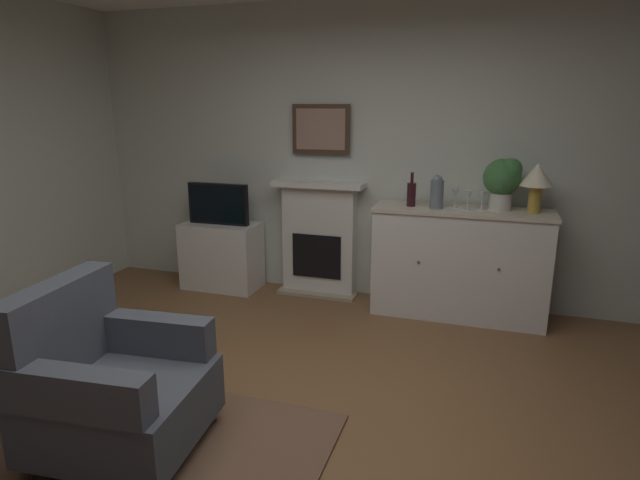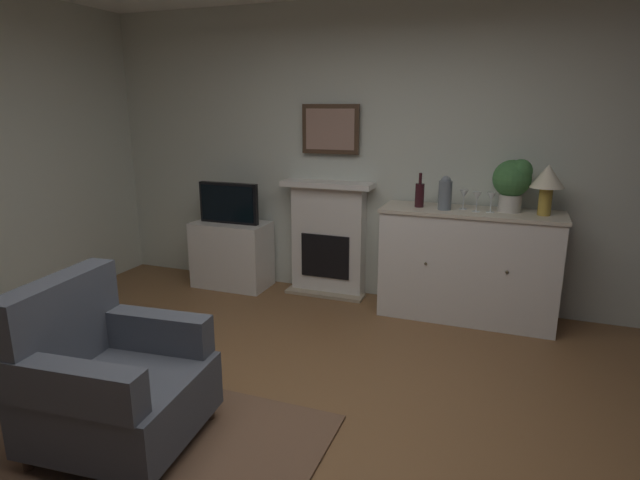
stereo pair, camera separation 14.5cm
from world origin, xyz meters
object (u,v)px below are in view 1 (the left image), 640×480
object	(u,v)px
table_lamp	(537,178)
potted_plant_small	(503,179)
wine_glass_center	(468,196)
vase_decorative	(437,192)
potted_plant_fern	(0,325)
sideboard_cabinet	(459,263)
wine_glass_right	(482,196)
wine_bottle	(411,194)
tv_cabinet	(222,256)
wine_glass_left	(455,194)
tv_set	(218,204)
framed_picture	(321,129)
fireplace_unit	(319,238)
armchair	(110,385)

from	to	relation	value
table_lamp	potted_plant_small	size ratio (longest dim) A/B	0.93
wine_glass_center	vase_decorative	world-z (taller)	vase_decorative
potted_plant_fern	sideboard_cabinet	bearing A→B (deg)	30.75
table_lamp	wine_glass_right	bearing A→B (deg)	-174.88
wine_bottle	tv_cabinet	size ratio (longest dim) A/B	0.39
wine_glass_left	tv_cabinet	xyz separation A→B (m)	(-2.22, -0.00, -0.74)
wine_glass_center	tv_set	bearing A→B (deg)	178.91
framed_picture	sideboard_cabinet	world-z (taller)	framed_picture
tv_cabinet	vase_decorative	bearing A→B (deg)	-1.79
table_lamp	vase_decorative	xyz separation A→B (m)	(-0.76, -0.05, -0.14)
wine_glass_center	vase_decorative	bearing A→B (deg)	179.42
sideboard_cabinet	tv_cabinet	distance (m)	2.30
wine_glass_center	fireplace_unit	bearing A→B (deg)	170.40
sideboard_cabinet	wine_bottle	bearing A→B (deg)	-178.73
wine_glass_right	framed_picture	bearing A→B (deg)	170.03
wine_bottle	fireplace_unit	bearing A→B (deg)	168.13
wine_glass_center	potted_plant_small	size ratio (longest dim) A/B	0.38
sideboard_cabinet	armchair	world-z (taller)	sideboard_cabinet
wine_bottle	potted_plant_small	world-z (taller)	potted_plant_small
potted_plant_fern	potted_plant_small	size ratio (longest dim) A/B	1.00
fireplace_unit	tv_cabinet	xyz separation A→B (m)	(-0.97, -0.16, -0.22)
framed_picture	tv_set	size ratio (longest dim) A/B	0.89
potted_plant_fern	armchair	bearing A→B (deg)	-22.51
tv_cabinet	framed_picture	bearing A→B (deg)	12.01
wine_bottle	potted_plant_fern	xyz separation A→B (m)	(-2.66, -1.83, -0.80)
wine_glass_right	table_lamp	bearing A→B (deg)	5.12
vase_decorative	potted_plant_fern	distance (m)	3.49
table_lamp	armchair	size ratio (longest dim) A/B	0.43
wine_bottle	wine_glass_center	bearing A→B (deg)	-5.21
wine_glass_left	tv_cabinet	distance (m)	2.34
wine_bottle	wine_glass_center	size ratio (longest dim) A/B	1.76
sideboard_cabinet	potted_plant_fern	size ratio (longest dim) A/B	3.42
table_lamp	wine_glass_left	world-z (taller)	table_lamp
wine_bottle	tv_cabinet	distance (m)	2.00
wine_glass_center	wine_glass_left	bearing A→B (deg)	147.39
framed_picture	potted_plant_fern	xyz separation A→B (m)	(-1.77, -2.06, -1.32)
fireplace_unit	potted_plant_fern	xyz separation A→B (m)	(-1.77, -2.02, -0.29)
tv_set	potted_plant_fern	distance (m)	2.08
wine_glass_right	potted_plant_small	distance (m)	0.22
sideboard_cabinet	potted_plant_fern	world-z (taller)	sideboard_cabinet
table_lamp	tv_set	xyz separation A→B (m)	(-2.84, -0.01, -0.37)
framed_picture	wine_glass_left	distance (m)	1.36
fireplace_unit	wine_glass_left	xyz separation A→B (m)	(1.25, -0.16, 0.52)
wine_bottle	armchair	size ratio (longest dim) A/B	0.32
table_lamp	tv_set	world-z (taller)	table_lamp
wine_bottle	table_lamp	bearing A→B (deg)	0.56
framed_picture	potted_plant_fern	bearing A→B (deg)	-130.64
wine_bottle	tv_set	world-z (taller)	wine_bottle
wine_glass_center	potted_plant_fern	xyz separation A→B (m)	(-3.13, -1.79, -0.82)
wine_glass_right	wine_glass_left	bearing A→B (deg)	166.28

